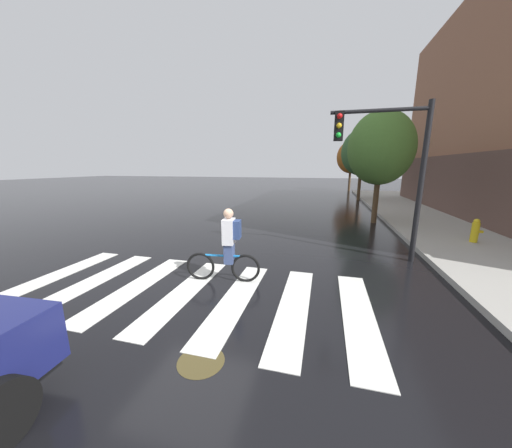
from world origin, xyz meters
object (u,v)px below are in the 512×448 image
object	(u,v)px
street_tree_near	(381,148)
street_tree_mid	(362,152)
cyclist	(228,246)
traffic_light_near	(389,156)
manhole_cover	(201,361)
street_tree_far	(351,157)
fire_hydrant	(475,231)

from	to	relation	value
street_tree_near	street_tree_mid	size ratio (longest dim) A/B	0.93
cyclist	traffic_light_near	xyz separation A→B (m)	(3.65, 2.52, 2.02)
manhole_cover	cyclist	bearing A→B (deg)	102.14
cyclist	traffic_light_near	size ratio (longest dim) A/B	0.41
street_tree_mid	street_tree_far	world-z (taller)	street_tree_mid
manhole_cover	street_tree_near	size ratio (longest dim) A/B	0.13
manhole_cover	traffic_light_near	xyz separation A→B (m)	(3.11, 5.02, 2.86)
fire_hydrant	street_tree_far	xyz separation A→B (m)	(-2.23, 20.87, 3.07)
fire_hydrant	street_tree_mid	world-z (taller)	street_tree_mid
cyclist	fire_hydrant	bearing A→B (deg)	33.61
manhole_cover	fire_hydrant	bearing A→B (deg)	48.09
traffic_light_near	fire_hydrant	xyz separation A→B (m)	(3.23, 2.05, -2.33)
fire_hydrant	street_tree_near	distance (m)	4.98
street_tree_near	street_tree_mid	bearing A→B (deg)	88.08
cyclist	fire_hydrant	xyz separation A→B (m)	(6.88, 4.57, -0.31)
fire_hydrant	street_tree_mid	bearing A→B (deg)	100.44
cyclist	street_tree_near	distance (m)	9.27
traffic_light_near	street_tree_near	xyz separation A→B (m)	(0.70, 5.26, 0.52)
traffic_light_near	cyclist	bearing A→B (deg)	-145.32
street_tree_near	street_tree_mid	xyz separation A→B (m)	(0.30, 8.90, 0.27)
cyclist	street_tree_near	xyz separation A→B (m)	(4.35, 7.78, 2.54)
manhole_cover	street_tree_far	world-z (taller)	street_tree_far
traffic_light_near	street_tree_near	world-z (taller)	street_tree_near
cyclist	street_tree_mid	world-z (taller)	street_tree_mid
manhole_cover	traffic_light_near	bearing A→B (deg)	58.21
traffic_light_near	street_tree_mid	world-z (taller)	street_tree_mid
fire_hydrant	street_tree_near	size ratio (longest dim) A/B	0.16
manhole_cover	street_tree_far	bearing A→B (deg)	81.63
traffic_light_near	street_tree_mid	size ratio (longest dim) A/B	0.78
traffic_light_near	street_tree_mid	distance (m)	14.22
cyclist	street_tree_far	distance (m)	26.01
manhole_cover	street_tree_mid	xyz separation A→B (m)	(4.11, 19.18, 3.65)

